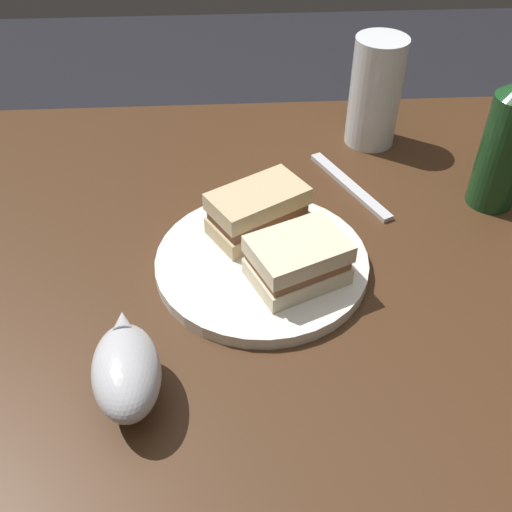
# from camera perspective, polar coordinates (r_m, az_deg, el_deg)

# --- Properties ---
(dining_table) EXTENTS (1.19, 0.89, 0.77)m
(dining_table) POSITION_cam_1_polar(r_m,az_deg,el_deg) (1.02, -0.41, -18.04)
(dining_table) COLOR #422816
(dining_table) RESTS_ON ground
(plate) EXTENTS (0.26, 0.26, 0.02)m
(plate) POSITION_cam_1_polar(r_m,az_deg,el_deg) (0.73, 0.55, -0.64)
(plate) COLOR silver
(plate) RESTS_ON dining_table
(sandwich_half_left) EXTENTS (0.13, 0.11, 0.06)m
(sandwich_half_left) POSITION_cam_1_polar(r_m,az_deg,el_deg) (0.68, 4.01, -0.40)
(sandwich_half_left) COLOR beige
(sandwich_half_left) RESTS_ON plate
(sandwich_half_right) EXTENTS (0.14, 0.12, 0.06)m
(sandwich_half_right) POSITION_cam_1_polar(r_m,az_deg,el_deg) (0.74, 0.17, 4.33)
(sandwich_half_right) COLOR #CCB284
(sandwich_half_right) RESTS_ON plate
(potato_wedge_front) EXTENTS (0.06, 0.04, 0.02)m
(potato_wedge_front) POSITION_cam_1_polar(r_m,az_deg,el_deg) (0.71, 5.78, -0.27)
(potato_wedge_front) COLOR gold
(potato_wedge_front) RESTS_ON plate
(potato_wedge_middle) EXTENTS (0.04, 0.04, 0.02)m
(potato_wedge_middle) POSITION_cam_1_polar(r_m,az_deg,el_deg) (0.76, 4.88, 3.22)
(potato_wedge_middle) COLOR #AD702D
(potato_wedge_middle) RESTS_ON plate
(potato_wedge_back) EXTENTS (0.03, 0.04, 0.02)m
(potato_wedge_back) POSITION_cam_1_polar(r_m,az_deg,el_deg) (0.74, 5.94, 1.90)
(potato_wedge_back) COLOR gold
(potato_wedge_back) RESTS_ON plate
(potato_wedge_left_edge) EXTENTS (0.05, 0.03, 0.02)m
(potato_wedge_left_edge) POSITION_cam_1_polar(r_m,az_deg,el_deg) (0.74, 5.62, 1.99)
(potato_wedge_left_edge) COLOR gold
(potato_wedge_left_edge) RESTS_ON plate
(potato_wedge_right_edge) EXTENTS (0.06, 0.05, 0.02)m
(potato_wedge_right_edge) POSITION_cam_1_polar(r_m,az_deg,el_deg) (0.76, 1.84, 3.03)
(potato_wedge_right_edge) COLOR gold
(potato_wedge_right_edge) RESTS_ON plate
(pint_glass) EXTENTS (0.08, 0.08, 0.17)m
(pint_glass) POSITION_cam_1_polar(r_m,az_deg,el_deg) (0.95, 11.26, 14.49)
(pint_glass) COLOR white
(pint_glass) RESTS_ON dining_table
(gravy_boat) EXTENTS (0.08, 0.13, 0.07)m
(gravy_boat) POSITION_cam_1_polar(r_m,az_deg,el_deg) (0.59, -12.30, -10.66)
(gravy_boat) COLOR #B7B7BC
(gravy_boat) RESTS_ON dining_table
(cider_bottle) EXTENTS (0.06, 0.06, 0.26)m
(cider_bottle) POSITION_cam_1_polar(r_m,az_deg,el_deg) (0.84, 23.01, 10.37)
(cider_bottle) COLOR #19421E
(cider_bottle) RESTS_ON dining_table
(fork) EXTENTS (0.09, 0.17, 0.01)m
(fork) POSITION_cam_1_polar(r_m,az_deg,el_deg) (0.87, 8.95, 6.69)
(fork) COLOR silver
(fork) RESTS_ON dining_table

